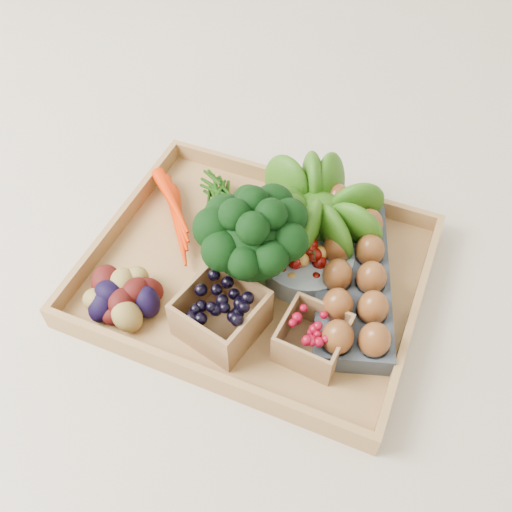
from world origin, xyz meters
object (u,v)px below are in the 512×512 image
at_px(broccoli, 253,256).
at_px(egg_carton, 351,276).
at_px(cherry_bowl, 305,259).
at_px(tray, 256,275).

xyz_separation_m(broccoli, egg_carton, (0.15, 0.06, -0.05)).
distance_m(broccoli, cherry_bowl, 0.11).
height_order(cherry_bowl, egg_carton, cherry_bowl).
bearing_deg(tray, broccoli, -81.27).
relative_size(broccoli, egg_carton, 0.51).
height_order(broccoli, cherry_bowl, broccoli).
distance_m(tray, egg_carton, 0.16).
distance_m(broccoli, egg_carton, 0.17).
bearing_deg(cherry_bowl, tray, -149.63).
distance_m(cherry_bowl, egg_carton, 0.08).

